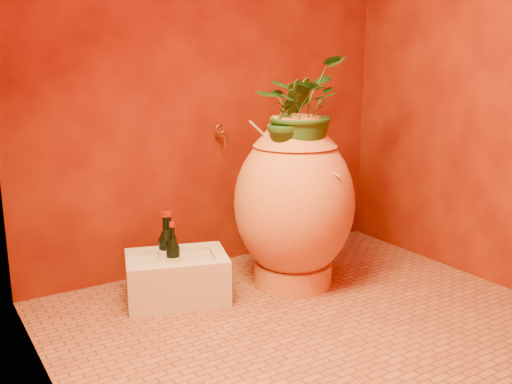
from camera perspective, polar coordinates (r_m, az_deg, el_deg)
floor at (r=3.04m, az=4.86°, el=-12.49°), size 2.50×2.50×0.00m
wall_back at (r=3.58m, az=-4.56°, el=12.21°), size 2.50×0.02×2.50m
wall_left at (r=2.21m, az=-21.85°, el=10.52°), size 0.02×2.00×2.50m
wall_right at (r=3.63m, az=21.65°, el=11.34°), size 0.02×2.00×2.50m
amphora at (r=3.31m, az=3.83°, el=-1.05°), size 0.81×0.81×1.00m
stone_basin at (r=3.23m, az=-7.90°, el=-8.55°), size 0.63×0.53×0.26m
wine_bottle_a at (r=3.14m, az=-8.28°, el=-6.64°), size 0.08×0.08×0.32m
wine_bottle_b at (r=3.23m, az=-8.63°, el=-5.86°), size 0.09×0.09×0.35m
wine_bottle_c at (r=3.23m, az=-8.97°, el=-5.90°), size 0.09×0.09×0.35m
wall_tap at (r=3.56m, az=-3.52°, el=5.69°), size 0.06×0.13×0.15m
plant_main at (r=3.20m, az=4.42°, el=8.32°), size 0.68×0.66×0.58m
plant_side at (r=3.12m, az=3.37°, el=7.27°), size 0.30×0.28×0.45m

